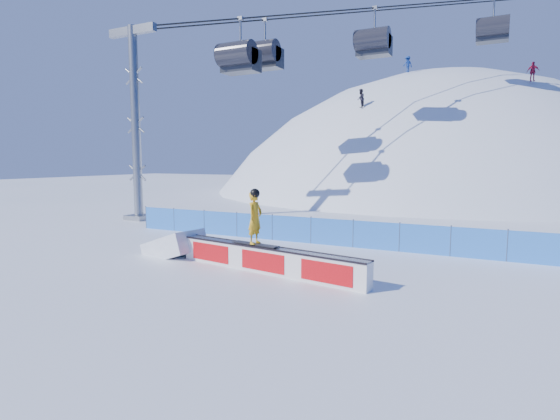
% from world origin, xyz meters
% --- Properties ---
extents(ground, '(160.00, 160.00, 0.00)m').
position_xyz_m(ground, '(0.00, 0.00, 0.00)').
color(ground, white).
rests_on(ground, ground).
extents(snow_hill, '(64.00, 64.00, 64.00)m').
position_xyz_m(snow_hill, '(0.00, 42.00, -18.00)').
color(snow_hill, white).
rests_on(snow_hill, ground).
extents(safety_fence, '(22.05, 0.05, 1.30)m').
position_xyz_m(safety_fence, '(0.00, 4.50, 0.60)').
color(safety_fence, blue).
rests_on(safety_fence, ground).
extents(chairlift, '(40.80, 41.70, 22.00)m').
position_xyz_m(chairlift, '(4.74, 27.49, 16.89)').
color(chairlift, gray).
rests_on(chairlift, ground).
extents(rail_box, '(7.55, 1.75, 0.91)m').
position_xyz_m(rail_box, '(-0.33, -0.99, 0.45)').
color(rail_box, white).
rests_on(rail_box, ground).
extents(snow_ramp, '(2.65, 1.90, 1.52)m').
position_xyz_m(snow_ramp, '(-4.99, -0.22, 0.00)').
color(snow_ramp, white).
rests_on(snow_ramp, ground).
extents(snowboarder, '(1.90, 0.69, 1.95)m').
position_xyz_m(snowboarder, '(-0.83, -0.90, 1.87)').
color(snowboarder, black).
rests_on(snowboarder, rail_box).
extents(distant_skiers, '(16.75, 10.77, 6.22)m').
position_xyz_m(distant_skiers, '(2.12, 29.96, 11.30)').
color(distant_skiers, black).
rests_on(distant_skiers, ground).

